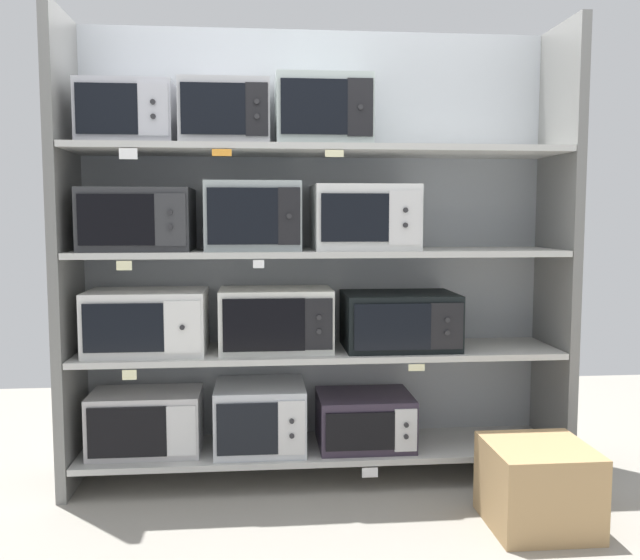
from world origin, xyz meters
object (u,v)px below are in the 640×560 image
microwave_11 (322,113)px  microwave_1 (260,416)px  microwave_2 (365,420)px  microwave_0 (146,422)px  microwave_4 (276,319)px  microwave_6 (139,219)px  microwave_5 (399,320)px  microwave_8 (364,217)px  microwave_3 (147,321)px  microwave_10 (225,115)px  shipping_carton (538,486)px  microwave_7 (253,216)px  microwave_9 (128,114)px

microwave_11 → microwave_1: bearing=-180.0°
microwave_2 → microwave_0: bearing=-180.0°
microwave_4 → microwave_6: size_ratio=1.08×
microwave_5 → microwave_8: microwave_8 is taller
microwave_3 → microwave_10: bearing=-0.0°
microwave_3 → microwave_11: size_ratio=1.26×
microwave_0 → microwave_4: size_ratio=0.97×
microwave_4 → microwave_8: (0.44, 0.00, 0.51)m
microwave_8 → shipping_carton: size_ratio=1.18×
microwave_5 → microwave_11: (-0.40, 0.00, 1.04)m
microwave_1 → microwave_11: (0.32, 0.00, 1.52)m
microwave_5 → microwave_11: microwave_11 is taller
microwave_4 → microwave_7: 0.53m
microwave_8 → microwave_10: (-0.68, -0.00, 0.50)m
shipping_carton → microwave_3: bearing=160.1°
microwave_11 → shipping_carton: (0.88, -0.64, -1.67)m
microwave_0 → microwave_9: size_ratio=1.23×
microwave_0 → microwave_4: 0.83m
microwave_10 → microwave_5: bearing=-0.0°
microwave_8 → microwave_11: size_ratio=1.11×
microwave_0 → microwave_2: 1.11m
microwave_4 → microwave_11: 1.05m
microwave_7 → microwave_8: microwave_7 is taller
microwave_2 → microwave_7: microwave_7 is taller
microwave_1 → microwave_10: size_ratio=1.06×
microwave_5 → microwave_6: bearing=180.0°
microwave_2 → microwave_10: (-0.69, -0.00, 1.54)m
microwave_0 → microwave_11: microwave_11 is taller
microwave_0 → microwave_6: microwave_6 is taller
microwave_9 → microwave_10: bearing=-0.0°
microwave_1 → microwave_3: (-0.55, 0.00, 0.50)m
microwave_7 → microwave_10: microwave_10 is taller
microwave_1 → microwave_3: 0.74m
microwave_6 → shipping_carton: bearing=-19.6°
microwave_9 → microwave_8: bearing=0.0°
shipping_carton → microwave_10: bearing=154.9°
microwave_9 → microwave_6: bearing=-0.0°
microwave_9 → microwave_5: bearing=-0.0°
microwave_3 → microwave_4: microwave_4 is taller
microwave_8 → microwave_9: bearing=-180.0°
microwave_10 → microwave_11: bearing=0.0°
microwave_5 → shipping_carton: 1.02m
microwave_0 → microwave_9: microwave_9 is taller
microwave_2 → microwave_6: (-1.12, -0.00, 1.03)m
microwave_1 → microwave_6: size_ratio=0.87×
microwave_5 → microwave_8: (-0.19, 0.00, 0.53)m
microwave_2 → microwave_4: microwave_4 is taller
microwave_10 → microwave_8: bearing=0.0°
microwave_7 → microwave_5: bearing=-0.0°
microwave_0 → microwave_1: microwave_1 is taller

